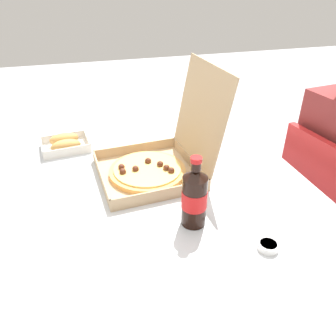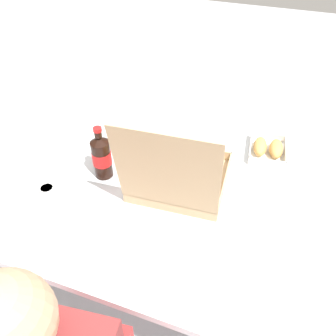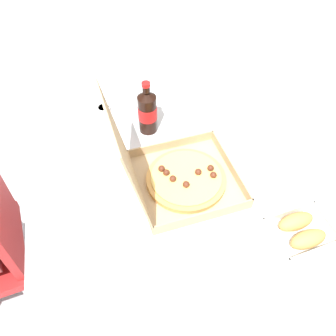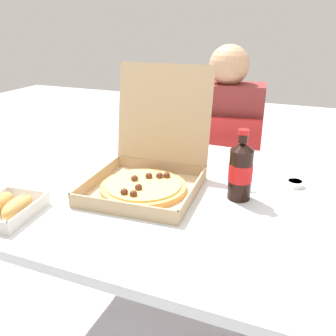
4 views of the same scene
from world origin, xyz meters
name	(u,v)px [view 3 (image 3 of 4)]	position (x,y,z in m)	size (l,w,h in m)	color
ground_plane	(165,258)	(0.00, 0.00, 0.00)	(10.00, 10.00, 0.00)	#B2B2B7
dining_table	(164,177)	(0.00, 0.00, 0.67)	(1.49, 0.98, 0.73)	silver
pizza_box_open	(176,175)	(-0.10, -0.02, 0.79)	(0.37, 0.43, 0.38)	tan
bread_side_box	(301,231)	(-0.38, -0.34, 0.76)	(0.17, 0.20, 0.06)	white
cola_bottle	(147,111)	(0.20, 0.01, 0.83)	(0.07, 0.07, 0.22)	black
paper_menu	(204,293)	(-0.49, 0.00, 0.73)	(0.21, 0.15, 0.00)	white
dipping_sauce_cup	(104,109)	(0.36, 0.17, 0.74)	(0.06, 0.06, 0.02)	white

